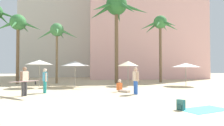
{
  "coord_description": "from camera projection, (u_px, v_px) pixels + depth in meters",
  "views": [
    {
      "loc": [
        -0.8,
        -6.49,
        1.66
      ],
      "look_at": [
        0.85,
        7.95,
        2.06
      ],
      "focal_mm": 32.4,
      "sensor_mm": 36.0,
      "label": 1
    }
  ],
  "objects": [
    {
      "name": "cafe_umbrella_0",
      "position": [
        128.0,
        64.0,
        19.49
      ],
      "size": [
        2.09,
        2.09,
        2.39
      ],
      "color": "gray",
      "rests_on": "ground"
    },
    {
      "name": "cafe_umbrella_2",
      "position": [
        39.0,
        62.0,
        17.85
      ],
      "size": [
        2.37,
        2.37,
        2.42
      ],
      "color": "gray",
      "rests_on": "ground"
    },
    {
      "name": "palm_tree_far_left",
      "position": [
        117.0,
        9.0,
        22.95
      ],
      "size": [
        6.85,
        6.76,
        10.13
      ],
      "color": "brown",
      "rests_on": "ground"
    },
    {
      "name": "cafe_umbrella_1",
      "position": [
        75.0,
        64.0,
        18.16
      ],
      "size": [
        2.59,
        2.59,
        2.32
      ],
      "color": "gray",
      "rests_on": "ground"
    },
    {
      "name": "cafe_umbrella_3",
      "position": [
        186.0,
        65.0,
        19.34
      ],
      "size": [
        2.66,
        2.66,
        2.18
      ],
      "color": "gray",
      "rests_on": "ground"
    },
    {
      "name": "person_mid_center",
      "position": [
        45.0,
        80.0,
        13.68
      ],
      "size": [
        0.38,
        0.58,
        1.66
      ],
      "rotation": [
        0.0,
        0.0,
        0.47
      ],
      "color": "teal",
      "rests_on": "ground"
    },
    {
      "name": "hotel_pink",
      "position": [
        143.0,
        23.0,
        35.97
      ],
      "size": [
        18.71,
        10.57,
        19.61
      ],
      "primitive_type": "cube",
      "color": "beige",
      "rests_on": "ground"
    },
    {
      "name": "palm_tree_left",
      "position": [
        57.0,
        33.0,
        22.71
      ],
      "size": [
        4.7,
        4.89,
        6.76
      ],
      "color": "brown",
      "rests_on": "ground"
    },
    {
      "name": "ground",
      "position": [
        114.0,
        120.0,
        6.49
      ],
      "size": [
        120.0,
        120.0,
        0.0
      ],
      "primitive_type": "plane",
      "color": "#C6B28C"
    },
    {
      "name": "beach_towel",
      "position": [
        205.0,
        110.0,
        8.13
      ],
      "size": [
        2.23,
        1.69,
        0.01
      ],
      "primitive_type": "cube",
      "rotation": [
        0.0,
        0.0,
        0.35
      ],
      "color": "#4CC6D6",
      "rests_on": "ground"
    },
    {
      "name": "person_near_left",
      "position": [
        24.0,
        81.0,
        12.04
      ],
      "size": [
        2.53,
        2.18,
        1.76
      ],
      "rotation": [
        0.0,
        0.0,
        2.56
      ],
      "color": "#3D3D42",
      "rests_on": "ground"
    },
    {
      "name": "palm_tree_far_right",
      "position": [
        18.0,
        26.0,
        22.12
      ],
      "size": [
        4.86,
        4.79,
        7.6
      ],
      "color": "brown",
      "rests_on": "ground"
    },
    {
      "name": "backpack",
      "position": [
        181.0,
        105.0,
        8.07
      ],
      "size": [
        0.34,
        0.35,
        0.42
      ],
      "rotation": [
        0.0,
        0.0,
        3.67
      ],
      "color": "#306663",
      "rests_on": "ground"
    },
    {
      "name": "person_mid_right",
      "position": [
        121.0,
        88.0,
        14.32
      ],
      "size": [
        0.92,
        0.96,
        0.89
      ],
      "rotation": [
        0.0,
        0.0,
        5.44
      ],
      "color": "beige",
      "rests_on": "ground"
    },
    {
      "name": "person_far_left",
      "position": [
        136.0,
        79.0,
        13.01
      ],
      "size": [
        0.34,
        0.6,
        1.74
      ],
      "rotation": [
        0.0,
        0.0,
        3.49
      ],
      "color": "blue",
      "rests_on": "ground"
    },
    {
      "name": "palm_tree_right",
      "position": [
        160.0,
        26.0,
        24.38
      ],
      "size": [
        4.98,
        4.53,
        8.07
      ],
      "color": "brown",
      "rests_on": "ground"
    }
  ]
}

